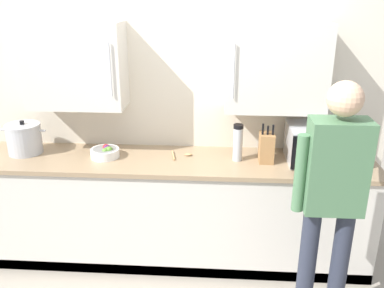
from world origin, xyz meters
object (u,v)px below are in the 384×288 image
microwave_oven (317,144)px  thermos_flask (238,142)px  wooden_spoon (182,155)px  person_figure (332,194)px  fruit_bowl (105,152)px  stock_pot (24,139)px  knife_block (266,147)px

microwave_oven → thermos_flask: 0.61m
wooden_spoon → person_figure: bearing=-40.4°
thermos_flask → wooden_spoon: 0.47m
fruit_bowl → stock_pot: stock_pot is taller
fruit_bowl → stock_pot: bearing=175.8°
microwave_oven → wooden_spoon: size_ratio=2.64×
wooden_spoon → person_figure: person_figure is taller
microwave_oven → knife_block: (-0.39, -0.03, -0.02)m
fruit_bowl → wooden_spoon: 0.61m
fruit_bowl → knife_block: bearing=-0.0°
fruit_bowl → wooden_spoon: bearing=6.2°
wooden_spoon → knife_block: knife_block is taller
fruit_bowl → stock_pot: 0.68m
knife_block → fruit_bowl: bearing=180.0°
stock_pot → knife_block: size_ratio=1.18×
fruit_bowl → stock_pot: size_ratio=0.61×
wooden_spoon → stock_pot: bearing=-179.3°
microwave_oven → person_figure: (-0.08, -0.79, -0.02)m
microwave_oven → stock_pot: bearing=179.5°
microwave_oven → knife_block: knife_block is taller
person_figure → microwave_oven: bearing=84.3°
thermos_flask → stock_pot: 1.73m
microwave_oven → knife_block: size_ratio=1.54×
microwave_oven → thermos_flask: bearing=-178.1°
wooden_spoon → stock_pot: (-1.28, -0.02, 0.11)m
wooden_spoon → microwave_oven: bearing=-2.0°
stock_pot → person_figure: person_figure is taller
wooden_spoon → stock_pot: 1.29m
thermos_flask → person_figure: 0.94m
thermos_flask → knife_block: 0.22m
wooden_spoon → fruit_bowl: bearing=-173.8°
wooden_spoon → person_figure: size_ratio=0.11×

